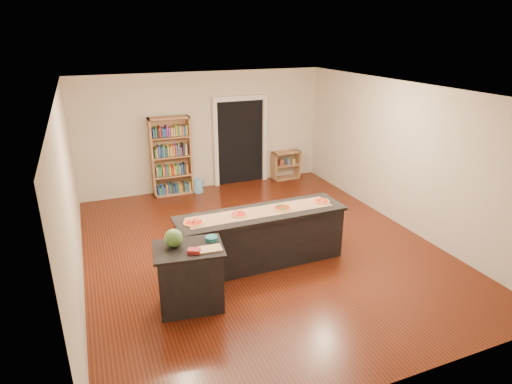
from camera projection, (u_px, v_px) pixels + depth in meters
name	position (u px, v px, depth m)	size (l,w,h in m)	color
room	(260.00, 174.00, 7.25)	(6.00, 7.00, 2.80)	beige
doorway	(240.00, 137.00, 10.64)	(1.40, 0.09, 2.21)	black
kitchen_island	(261.00, 237.00, 7.09)	(2.81, 0.76, 0.93)	black
side_counter	(190.00, 277.00, 5.95)	(0.94, 0.69, 0.93)	black
bookshelf	(171.00, 156.00, 9.96)	(0.93, 0.33, 1.85)	#AD7E54
low_shelf	(286.00, 165.00, 11.21)	(0.74, 0.32, 0.74)	#AD7E54
waste_bin	(198.00, 186.00, 10.32)	(0.22, 0.22, 0.33)	#66B7E3
kraft_paper	(261.00, 212.00, 6.94)	(2.44, 0.44, 0.00)	#896447
watermelon	(173.00, 238.00, 5.77)	(0.25, 0.25, 0.25)	#144214
cutting_board	(210.00, 249.00, 5.73)	(0.31, 0.21, 0.02)	tan
package_red	(194.00, 251.00, 5.64)	(0.16, 0.11, 0.06)	maroon
package_teal	(211.00, 239.00, 5.96)	(0.17, 0.17, 0.06)	#195966
pizza_a	(194.00, 222.00, 6.52)	(0.31, 0.31, 0.02)	#B58845
pizza_b	(239.00, 214.00, 6.81)	(0.29, 0.29, 0.02)	#B58845
pizza_c	(282.00, 208.00, 7.06)	(0.31, 0.31, 0.02)	#B58845
pizza_d	(321.00, 201.00, 7.33)	(0.27, 0.27, 0.02)	#B58845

